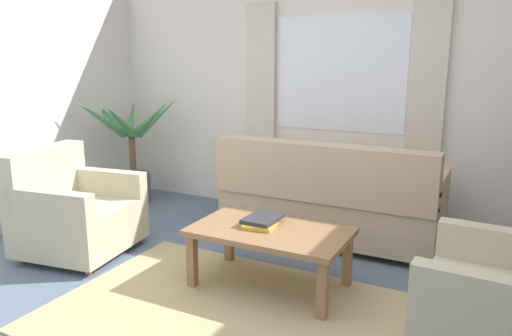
{
  "coord_description": "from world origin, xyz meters",
  "views": [
    {
      "loc": [
        1.5,
        -2.48,
        1.63
      ],
      "look_at": [
        -0.13,
        0.7,
        0.81
      ],
      "focal_mm": 34.54,
      "sensor_mm": 36.0,
      "label": 1
    }
  ],
  "objects": [
    {
      "name": "potted_plant",
      "position": [
        -2.2,
        1.67,
        0.54
      ],
      "size": [
        1.23,
        1.12,
        1.24
      ],
      "color": "#56565B",
      "rests_on": "ground_plane"
    },
    {
      "name": "area_rug",
      "position": [
        0.0,
        0.0,
        0.01
      ],
      "size": [
        2.23,
        1.64,
        0.01
      ],
      "primitive_type": "cube",
      "color": "tan",
      "rests_on": "ground_plane"
    },
    {
      "name": "ground_plane",
      "position": [
        0.0,
        0.0,
        0.0
      ],
      "size": [
        6.24,
        6.24,
        0.0
      ],
      "primitive_type": "plane",
      "color": "slate"
    },
    {
      "name": "book_stack_on_table",
      "position": [
        0.0,
        0.54,
        0.47
      ],
      "size": [
        0.26,
        0.35,
        0.06
      ],
      "color": "gold",
      "rests_on": "coffee_table"
    },
    {
      "name": "couch",
      "position": [
        0.16,
        1.55,
        0.37
      ],
      "size": [
        1.9,
        0.82,
        0.92
      ],
      "rotation": [
        0.0,
        0.0,
        3.14
      ],
      "color": "tan",
      "rests_on": "ground_plane"
    },
    {
      "name": "armchair_left",
      "position": [
        -1.65,
        0.31,
        0.35
      ],
      "size": [
        0.93,
        0.95,
        0.88
      ],
      "rotation": [
        0.0,
        0.0,
        1.71
      ],
      "color": "#BCB293",
      "rests_on": "ground_plane"
    },
    {
      "name": "wall_back",
      "position": [
        0.0,
        2.26,
        1.3
      ],
      "size": [
        5.32,
        0.12,
        2.6
      ],
      "primitive_type": "cube",
      "color": "silver",
      "rests_on": "ground_plane"
    },
    {
      "name": "coffee_table",
      "position": [
        0.09,
        0.48,
        0.38
      ],
      "size": [
        1.1,
        0.64,
        0.44
      ],
      "color": "olive",
      "rests_on": "ground_plane"
    },
    {
      "name": "window_with_curtains",
      "position": [
        0.0,
        2.18,
        1.45
      ],
      "size": [
        1.98,
        0.07,
        1.4
      ],
      "color": "white"
    }
  ]
}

